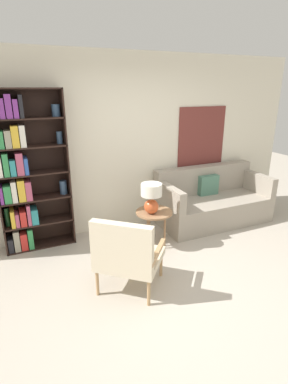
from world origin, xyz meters
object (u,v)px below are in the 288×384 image
at_px(bookshelf, 24,174).
at_px(side_table, 154,215).
at_px(couch, 211,202).
at_px(table_lamp, 151,196).
at_px(armchair, 126,253).

distance_m(bookshelf, side_table, 1.86).
relative_size(couch, side_table, 3.48).
xyz_separation_m(side_table, table_lamp, (-0.06, -0.04, 0.31)).
relative_size(bookshelf, side_table, 4.07).
bearing_deg(side_table, couch, 17.77).
height_order(armchair, table_lamp, table_lamp).
height_order(armchair, side_table, armchair).
xyz_separation_m(armchair, couch, (2.03, 1.24, -0.16)).
height_order(bookshelf, armchair, bookshelf).
bearing_deg(bookshelf, armchair, -59.54).
bearing_deg(armchair, side_table, 48.42).
bearing_deg(couch, armchair, -148.55).
bearing_deg(couch, table_lamp, -161.50).
xyz_separation_m(armchair, side_table, (0.73, 0.82, -0.02)).
xyz_separation_m(bookshelf, armchair, (0.89, -1.51, -0.60)).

